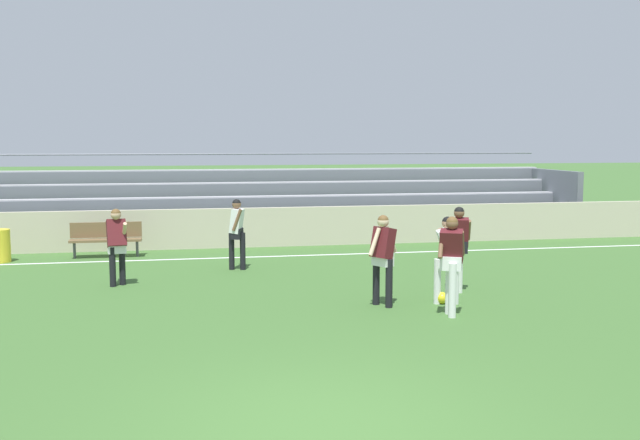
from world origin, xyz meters
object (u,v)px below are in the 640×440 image
(player_white_pressing_high, at_px, (237,228))
(bleacher_stand, at_px, (240,201))
(player_dark_trailing_run, at_px, (459,241))
(player_dark_deep_cover, at_px, (451,257))
(player_dark_on_ball, at_px, (383,252))
(player_white_challenging, at_px, (447,252))
(player_dark_wide_left, at_px, (117,240))
(bench_near_bin, at_px, (106,236))
(soccer_ball, at_px, (442,298))
(trash_bin, at_px, (0,246))

(player_white_pressing_high, bearing_deg, bleacher_stand, 84.62)
(player_dark_trailing_run, relative_size, player_dark_deep_cover, 0.99)
(player_dark_on_ball, bearing_deg, player_white_pressing_high, 118.32)
(player_dark_on_ball, height_order, player_dark_deep_cover, player_dark_deep_cover)
(player_dark_trailing_run, bearing_deg, player_dark_on_ball, -151.97)
(player_white_challenging, bearing_deg, bleacher_stand, 105.30)
(player_white_challenging, relative_size, player_dark_wide_left, 1.01)
(player_dark_trailing_run, xyz_separation_m, player_white_pressing_high, (-4.15, 3.30, -0.03))
(bench_near_bin, height_order, player_white_challenging, player_white_challenging)
(bleacher_stand, relative_size, player_white_challenging, 13.43)
(soccer_ball, bearing_deg, bleacher_stand, 104.97)
(player_dark_on_ball, xyz_separation_m, soccer_ball, (1.14, -0.04, -0.89))
(soccer_ball, bearing_deg, player_dark_on_ball, 177.88)
(bleacher_stand, xyz_separation_m, soccer_ball, (2.85, -10.65, -0.98))
(trash_bin, relative_size, player_dark_on_ball, 0.49)
(bleacher_stand, distance_m, player_dark_trailing_run, 10.26)
(player_dark_trailing_run, bearing_deg, player_dark_deep_cover, -114.93)
(player_white_challenging, relative_size, player_dark_deep_cover, 0.94)
(bleacher_stand, relative_size, player_dark_deep_cover, 12.67)
(player_dark_wide_left, distance_m, player_dark_deep_cover, 6.97)
(bench_near_bin, bearing_deg, player_white_pressing_high, -37.99)
(player_dark_deep_cover, xyz_separation_m, player_white_pressing_high, (-3.26, 5.22, -0.05))
(trash_bin, relative_size, player_dark_deep_cover, 0.47)
(bench_near_bin, relative_size, player_dark_wide_left, 1.12)
(trash_bin, bearing_deg, player_white_pressing_high, -20.88)
(bleacher_stand, height_order, soccer_ball, bleacher_stand)
(player_white_challenging, bearing_deg, soccer_ball, 167.74)
(player_white_challenging, xyz_separation_m, player_dark_deep_cover, (-0.26, -0.88, 0.07))
(bench_near_bin, distance_m, player_dark_trailing_run, 9.35)
(bench_near_bin, distance_m, soccer_ball, 9.51)
(bench_near_bin, xyz_separation_m, player_white_pressing_high, (3.18, -2.49, 0.44))
(player_white_pressing_high, bearing_deg, player_dark_wide_left, -151.22)
(player_dark_deep_cover, bearing_deg, bench_near_bin, 129.90)
(player_dark_wide_left, distance_m, soccer_ball, 6.75)
(bench_near_bin, xyz_separation_m, player_dark_on_ball, (5.49, -6.76, 0.45))
(bench_near_bin, height_order, player_dark_wide_left, player_dark_wide_left)
(bench_near_bin, height_order, trash_bin, bench_near_bin)
(trash_bin, xyz_separation_m, player_white_pressing_high, (5.68, -2.17, 0.58))
(player_dark_on_ball, relative_size, player_dark_wide_left, 1.04)
(player_white_challenging, distance_m, soccer_ball, 0.86)
(player_white_challenging, height_order, player_dark_wide_left, player_white_challenging)
(trash_bin, relative_size, player_white_challenging, 0.50)
(player_white_pressing_high, bearing_deg, player_dark_trailing_run, -38.47)
(bleacher_stand, xyz_separation_m, player_dark_on_ball, (1.71, -10.60, -0.09))
(bench_near_bin, xyz_separation_m, player_dark_trailing_run, (7.33, -5.78, 0.47))
(player_dark_wide_left, xyz_separation_m, player_dark_trailing_run, (6.74, -1.87, 0.07))
(player_dark_wide_left, bearing_deg, player_dark_on_ball, -30.20)
(player_white_challenging, xyz_separation_m, player_white_pressing_high, (-3.51, 4.33, 0.02))
(trash_bin, relative_size, soccer_ball, 3.72)
(bleacher_stand, bearing_deg, player_dark_trailing_run, -69.73)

